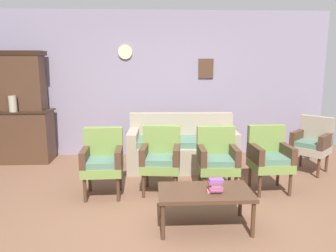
# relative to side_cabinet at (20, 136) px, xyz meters

# --- Properties ---
(ground_plane) EXTENTS (7.68, 7.68, 0.00)m
(ground_plane) POSITION_rel_side_cabinet_xyz_m (2.49, -2.25, -0.47)
(ground_plane) COLOR brown
(wall_back_with_decor) EXTENTS (6.40, 0.09, 2.70)m
(wall_back_with_decor) POSITION_rel_side_cabinet_xyz_m (2.49, 0.38, 0.89)
(wall_back_with_decor) COLOR gray
(wall_back_with_decor) RESTS_ON ground
(side_cabinet) EXTENTS (1.16, 0.55, 0.93)m
(side_cabinet) POSITION_rel_side_cabinet_xyz_m (0.00, 0.00, 0.00)
(side_cabinet) COLOR #472D1E
(side_cabinet) RESTS_ON ground
(cabinet_upper_hutch) EXTENTS (0.99, 0.38, 1.03)m
(cabinet_upper_hutch) POSITION_rel_side_cabinet_xyz_m (0.00, 0.08, 0.98)
(cabinet_upper_hutch) COLOR #472D1E
(cabinet_upper_hutch) RESTS_ON side_cabinet
(vase_on_cabinet) EXTENTS (0.13, 0.13, 0.28)m
(vase_on_cabinet) POSITION_rel_side_cabinet_xyz_m (-0.00, -0.17, 0.60)
(vase_on_cabinet) COLOR #A69D86
(vase_on_cabinet) RESTS_ON side_cabinet
(floral_couch) EXTENTS (1.81, 0.86, 0.90)m
(floral_couch) POSITION_rel_side_cabinet_xyz_m (2.87, -0.51, -0.14)
(floral_couch) COLOR gray
(floral_couch) RESTS_ON ground
(armchair_near_cabinet) EXTENTS (0.53, 0.50, 0.90)m
(armchair_near_cabinet) POSITION_rel_side_cabinet_xyz_m (1.71, -1.61, 0.03)
(armchair_near_cabinet) COLOR olive
(armchair_near_cabinet) RESTS_ON ground
(armchair_by_doorway) EXTENTS (0.57, 0.55, 0.90)m
(armchair_by_doorway) POSITION_rel_side_cabinet_xyz_m (2.48, -1.53, 0.03)
(armchair_by_doorway) COLOR olive
(armchair_by_doorway) RESTS_ON ground
(armchair_near_couch_end) EXTENTS (0.53, 0.50, 0.90)m
(armchair_near_couch_end) POSITION_rel_side_cabinet_xyz_m (3.25, -1.61, 0.03)
(armchair_near_couch_end) COLOR olive
(armchair_near_couch_end) RESTS_ON ground
(armchair_row_middle) EXTENTS (0.54, 0.52, 0.90)m
(armchair_row_middle) POSITION_rel_side_cabinet_xyz_m (3.98, -1.56, 0.03)
(armchair_row_middle) COLOR olive
(armchair_row_middle) RESTS_ON ground
(wingback_chair_by_fireplace) EXTENTS (0.71, 0.71, 0.90)m
(wingback_chair_by_fireplace) POSITION_rel_side_cabinet_xyz_m (4.96, -0.81, 0.03)
(wingback_chair_by_fireplace) COLOR gray
(wingback_chair_by_fireplace) RESTS_ON ground
(coffee_table) EXTENTS (1.00, 0.56, 0.42)m
(coffee_table) POSITION_rel_side_cabinet_xyz_m (2.93, -2.55, -0.09)
(coffee_table) COLOR #472D1E
(coffee_table) RESTS_ON ground
(book_stack_on_table) EXTENTS (0.17, 0.11, 0.14)m
(book_stack_on_table) POSITION_rel_side_cabinet_xyz_m (3.03, -2.60, 0.02)
(book_stack_on_table) COLOR #DC7478
(book_stack_on_table) RESTS_ON coffee_table
(floor_vase_by_wall) EXTENTS (0.20, 0.20, 0.79)m
(floor_vase_by_wall) POSITION_rel_side_cabinet_xyz_m (5.34, -0.10, -0.07)
(floor_vase_by_wall) COLOR #726256
(floor_vase_by_wall) RESTS_ON ground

